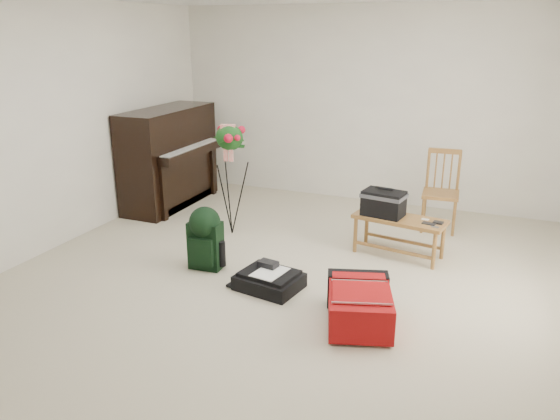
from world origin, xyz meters
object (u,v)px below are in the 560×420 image
at_px(green_backpack, 205,235).
at_px(flower_stand, 231,180).
at_px(red_suitcase, 361,302).
at_px(piano, 170,159).
at_px(bench, 388,208).
at_px(dining_chair, 441,192).
at_px(black_duffel, 269,280).

height_order(green_backpack, flower_stand, flower_stand).
distance_m(red_suitcase, green_backpack, 1.69).
height_order(piano, bench, piano).
height_order(dining_chair, flower_stand, flower_stand).
height_order(piano, dining_chair, piano).
relative_size(dining_chair, black_duffel, 1.52).
bearing_deg(dining_chair, green_backpack, -138.62).
relative_size(green_backpack, flower_stand, 0.48).
height_order(red_suitcase, black_duffel, red_suitcase).
bearing_deg(flower_stand, black_duffel, -64.02).
bearing_deg(black_duffel, bench, 65.22).
bearing_deg(bench, dining_chair, 77.23).
bearing_deg(bench, piano, 177.74).
bearing_deg(piano, green_backpack, -48.29).
distance_m(black_duffel, flower_stand, 1.54).
bearing_deg(black_duffel, dining_chair, 70.48).
height_order(dining_chair, red_suitcase, dining_chair).
xyz_separation_m(piano, black_duffel, (2.17, -1.77, -0.52)).
relative_size(dining_chair, green_backpack, 1.48).
height_order(piano, black_duffel, piano).
xyz_separation_m(bench, flower_stand, (-1.74, -0.07, 0.13)).
relative_size(piano, green_backpack, 2.44).
height_order(bench, green_backpack, bench).
xyz_separation_m(bench, black_duffel, (-0.80, -1.17, -0.41)).
distance_m(red_suitcase, black_duffel, 0.93).
bearing_deg(red_suitcase, black_duffel, 147.45).
xyz_separation_m(bench, red_suitcase, (0.10, -1.40, -0.33)).
bearing_deg(dining_chair, flower_stand, -158.09).
xyz_separation_m(black_duffel, flower_stand, (-0.94, 1.10, 0.54)).
relative_size(piano, red_suitcase, 1.80).
height_order(dining_chair, black_duffel, dining_chair).
bearing_deg(green_backpack, dining_chair, 41.76).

